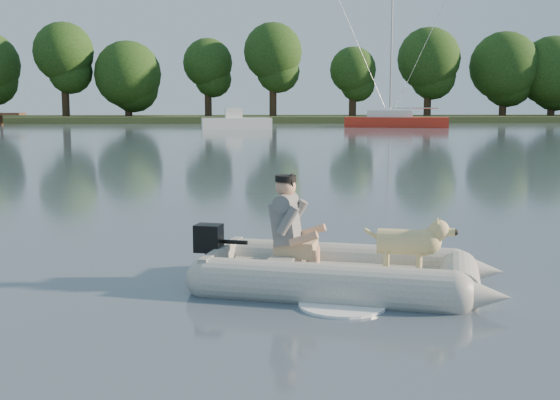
{
  "coord_description": "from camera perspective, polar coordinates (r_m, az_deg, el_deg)",
  "views": [
    {
      "loc": [
        -0.05,
        -6.19,
        1.83
      ],
      "look_at": [
        0.46,
        1.56,
        0.75
      ],
      "focal_mm": 45.0,
      "sensor_mm": 36.0,
      "label": 1
    }
  ],
  "objects": [
    {
      "name": "water",
      "position": [
        6.45,
        -3.22,
        -8.56
      ],
      "size": [
        160.0,
        160.0,
        0.0
      ],
      "primitive_type": "plane",
      "color": "slate",
      "rests_on": "ground"
    },
    {
      "name": "shore_bank",
      "position": [
        68.21,
        -3.79,
        6.55
      ],
      "size": [
        160.0,
        12.0,
        0.7
      ],
      "primitive_type": "cube",
      "color": "#47512D",
      "rests_on": "water"
    },
    {
      "name": "treeline",
      "position": [
        68.1,
        4.86,
        10.71
      ],
      "size": [
        91.78,
        7.35,
        9.27
      ],
      "color": "#332316",
      "rests_on": "shore_bank"
    },
    {
      "name": "dinghy",
      "position": [
        6.94,
        5.36,
        -3.17
      ],
      "size": [
        5.0,
        4.37,
        1.2
      ],
      "primitive_type": null,
      "rotation": [
        0.0,
        0.0,
        -0.31
      ],
      "color": "gray",
      "rests_on": "water"
    },
    {
      "name": "man",
      "position": [
        7.06,
        0.61,
        -1.58
      ],
      "size": [
        0.75,
        0.69,
        0.92
      ],
      "primitive_type": null,
      "rotation": [
        0.0,
        0.0,
        -0.31
      ],
      "color": "slate",
      "rests_on": "dinghy"
    },
    {
      "name": "dog",
      "position": [
        6.93,
        9.95,
        -3.73
      ],
      "size": [
        0.85,
        0.51,
        0.53
      ],
      "primitive_type": null,
      "rotation": [
        0.0,
        0.0,
        -0.31
      ],
      "color": "tan",
      "rests_on": "dinghy"
    },
    {
      "name": "outboard_motor",
      "position": [
        7.32,
        -5.8,
        -4.46
      ],
      "size": [
        0.41,
        0.34,
        0.67
      ],
      "primitive_type": null,
      "rotation": [
        0.0,
        0.0,
        -0.31
      ],
      "color": "black",
      "rests_on": "dinghy"
    },
    {
      "name": "motorboat",
      "position": [
        49.99,
        -3.57,
        6.9
      ],
      "size": [
        5.22,
        2.39,
        2.14
      ],
      "primitive_type": null,
      "rotation": [
        0.0,
        0.0,
        0.09
      ],
      "color": "white",
      "rests_on": "water"
    },
    {
      "name": "sailboat",
      "position": [
        54.04,
        9.35,
        6.34
      ],
      "size": [
        7.99,
        4.16,
        10.54
      ],
      "rotation": [
        0.0,
        0.0,
        -0.26
      ],
      "color": "red",
      "rests_on": "water"
    }
  ]
}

